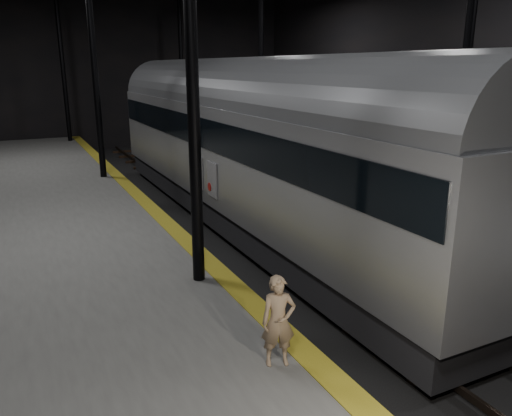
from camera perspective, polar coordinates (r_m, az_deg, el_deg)
ground at (r=16.57m, az=1.25°, el=-3.84°), size 44.00×44.00×0.00m
platform_left at (r=14.73m, az=-25.74°, el=-5.99°), size 9.00×43.80×1.00m
platform_right at (r=20.83m, az=19.90°, el=0.78°), size 9.00×43.80×1.00m
tactile_strip at (r=15.10m, az=-9.74°, el=-2.03°), size 0.50×43.80×0.01m
track at (r=16.55m, az=1.26°, el=-3.61°), size 2.40×43.00×0.24m
train at (r=17.41m, az=-1.51°, el=8.02°), size 3.22×21.51×5.75m
woman at (r=8.01m, az=2.57°, el=-12.79°), size 0.63×0.51×1.50m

